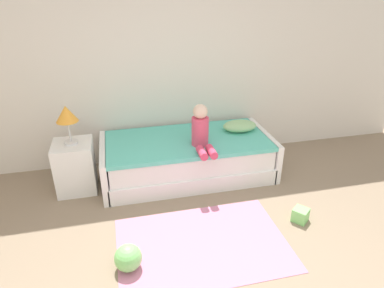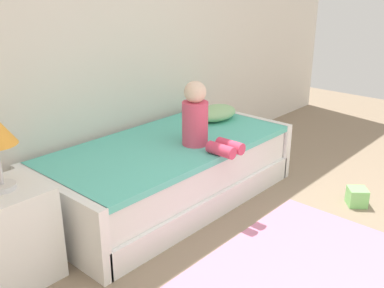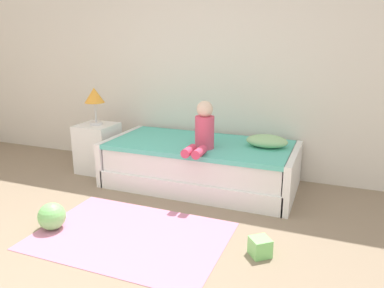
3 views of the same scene
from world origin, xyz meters
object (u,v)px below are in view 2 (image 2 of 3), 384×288
child_figure (200,120)px  toy_block (357,197)px  nightstand (11,235)px  bed (169,172)px  pillow (216,113)px

child_figure → toy_block: size_ratio=3.53×
nightstand → toy_block: nightstand is taller
bed → pillow: bearing=7.9°
bed → pillow: pillow is taller
pillow → toy_block: (0.22, -1.29, -0.49)m
child_figure → pillow: 0.70m
pillow → toy_block: size_ratio=3.04×
pillow → toy_block: 1.40m
nightstand → pillow: bearing=3.4°
pillow → bed: bearing=-172.1°
nightstand → child_figure: bearing=-8.0°
bed → child_figure: 0.52m
toy_block → pillow: bearing=99.5°
bed → pillow: (0.72, 0.10, 0.32)m
bed → pillow: size_ratio=4.80×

